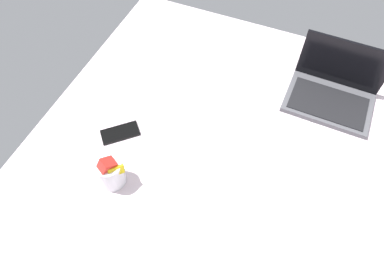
# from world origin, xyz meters

# --- Properties ---
(bed_mattress) EXTENTS (1.80, 1.40, 0.18)m
(bed_mattress) POSITION_xyz_m (0.00, 0.00, 0.09)
(bed_mattress) COLOR silver
(bed_mattress) RESTS_ON ground
(laptop) EXTENTS (0.34, 0.24, 0.23)m
(laptop) POSITION_xyz_m (0.10, 0.37, 0.22)
(laptop) COLOR #4C4C51
(laptop) RESTS_ON bed_mattress
(snack_cup) EXTENTS (0.10, 0.10, 0.15)m
(snack_cup) POSITION_xyz_m (-0.51, -0.28, 0.24)
(snack_cup) COLOR silver
(snack_cup) RESTS_ON bed_mattress
(cell_phone) EXTENTS (0.15, 0.14, 0.01)m
(cell_phone) POSITION_xyz_m (-0.59, -0.10, 0.18)
(cell_phone) COLOR black
(cell_phone) RESTS_ON bed_mattress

